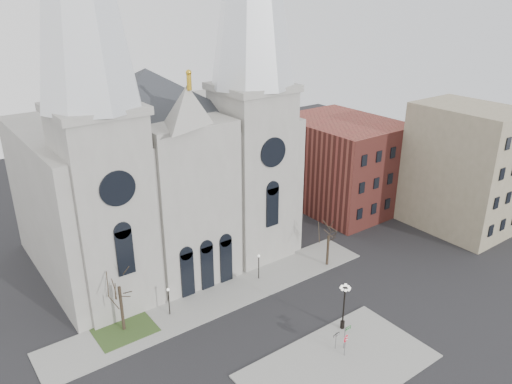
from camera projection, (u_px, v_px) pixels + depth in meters
ground at (280, 350)px, 48.67m from camera, size 160.00×160.00×0.00m
sidewalk_near at (339, 366)px, 46.58m from camera, size 18.00×10.00×0.14m
sidewalk_far at (219, 298)px, 56.82m from camera, size 40.00×6.00×0.14m
grass_patch at (124, 329)px, 51.50m from camera, size 6.00×5.00×0.18m
cathedral at (161, 119)px, 58.65m from camera, size 33.00×26.66×54.00m
bg_building_brick at (340, 164)px, 78.88m from camera, size 14.00×18.00×14.00m
bg_building_tan at (463, 169)px, 70.63m from camera, size 10.00×14.00×18.00m
tree_left at (119, 284)px, 49.42m from camera, size 3.20×3.20×7.50m
tree_right at (329, 234)px, 61.92m from camera, size 3.20×3.20×6.00m
ped_lamp_left at (169, 297)px, 53.03m from camera, size 0.32×0.32×3.26m
ped_lamp_right at (259, 263)px, 59.64m from camera, size 0.32×0.32×3.26m
stop_sign at (345, 341)px, 47.18m from camera, size 0.87×0.15×2.41m
globe_lamp at (344, 300)px, 50.39m from camera, size 1.22×1.22×5.38m
one_way_sign at (336, 338)px, 48.21m from camera, size 0.83×0.11×1.90m
street_name_sign at (345, 336)px, 48.27m from camera, size 0.79×0.10×2.47m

